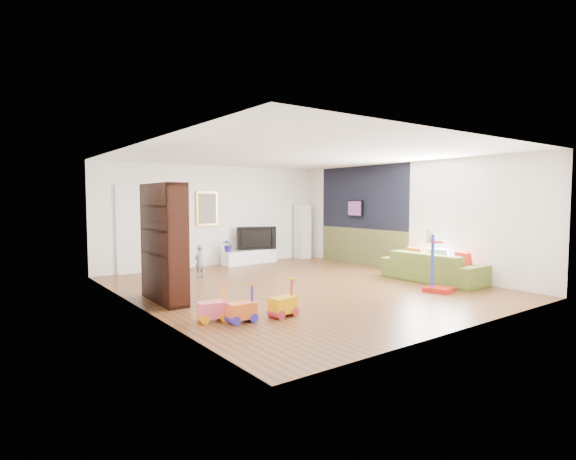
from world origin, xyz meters
TOP-DOWN VIEW (x-y plane):
  - floor at (0.00, 0.00)m, footprint 6.50×7.50m
  - ceiling at (0.00, 0.00)m, footprint 6.50×7.50m
  - wall_back at (0.00, 3.75)m, footprint 6.50×0.00m
  - wall_front at (0.00, -3.75)m, footprint 6.50×0.00m
  - wall_left at (-3.25, 0.00)m, footprint 0.00×7.50m
  - wall_right at (3.25, 0.00)m, footprint 0.00×7.50m
  - navy_accent at (3.23, 1.40)m, footprint 0.01×3.20m
  - olive_wainscot at (3.23, 1.40)m, footprint 0.01×3.20m
  - doorway at (-1.90, 3.71)m, footprint 1.45×0.06m
  - painting_back at (-0.25, 3.71)m, footprint 0.62×0.06m
  - artwork_right at (3.17, 1.60)m, footprint 0.04×0.56m
  - media_console at (0.91, 3.44)m, footprint 1.65×0.51m
  - tall_cabinet at (2.83, 3.50)m, footprint 0.41×0.41m
  - bookshelf at (-2.74, 0.36)m, footprint 0.41×1.43m
  - sofa at (2.70, -1.28)m, footprint 0.91×2.24m
  - basketball_hoop at (1.87, -2.03)m, footprint 0.54×0.61m
  - ride_on_yellow at (-1.65, -1.72)m, footprint 0.46×0.32m
  - ride_on_orange at (-2.34, -1.63)m, footprint 0.42×0.27m
  - ride_on_pink at (-2.65, -1.32)m, footprint 0.44×0.31m
  - child at (-1.20, 2.21)m, footprint 0.33×0.28m
  - tv at (1.14, 3.49)m, footprint 1.13×0.45m
  - vase_plant at (0.25, 3.46)m, footprint 0.40×0.36m
  - pillow_left at (2.91, -1.89)m, footprint 0.19×0.39m
  - pillow_center at (2.94, -1.26)m, footprint 0.22×0.42m
  - pillow_right at (2.90, -0.65)m, footprint 0.17×0.36m

SIDE VIEW (x-z plane):
  - floor at x=0.00m, z-range 0.00..0.00m
  - media_console at x=0.91m, z-range 0.00..0.38m
  - ride_on_orange at x=-2.34m, z-range 0.00..0.55m
  - ride_on_pink at x=-2.65m, z-range 0.00..0.55m
  - ride_on_yellow at x=-1.65m, z-range 0.00..0.57m
  - sofa at x=2.70m, z-range 0.00..0.65m
  - child at x=-1.20m, z-range 0.00..0.76m
  - olive_wainscot at x=3.23m, z-range 0.00..1.00m
  - pillow_left at x=2.91m, z-range 0.33..0.70m
  - pillow_center at x=2.94m, z-range 0.31..0.72m
  - pillow_right at x=2.90m, z-range 0.34..0.69m
  - vase_plant at x=0.25m, z-range 0.38..0.77m
  - basketball_hoop at x=1.87m, z-range 0.00..1.24m
  - tv at x=1.14m, z-range 0.38..1.03m
  - tall_cabinet at x=2.83m, z-range 0.00..1.63m
  - bookshelf at x=-2.74m, z-range 0.00..2.08m
  - doorway at x=-1.90m, z-range 0.00..2.10m
  - wall_back at x=0.00m, z-range 0.00..2.70m
  - wall_front at x=0.00m, z-range 0.00..2.70m
  - wall_left at x=-3.25m, z-range 0.00..2.70m
  - wall_right at x=3.25m, z-range 0.00..2.70m
  - artwork_right at x=3.17m, z-range 1.32..1.78m
  - painting_back at x=-0.25m, z-range 1.09..2.01m
  - navy_accent at x=3.23m, z-range 1.00..2.70m
  - ceiling at x=0.00m, z-range 2.70..2.70m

